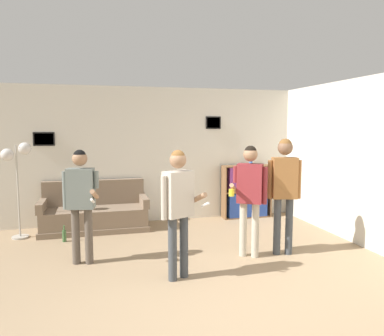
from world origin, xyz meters
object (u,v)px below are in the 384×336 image
object	(u,v)px
person_spectator_near_bookshelf	(284,183)
bottle_on_floor	(64,235)
person_watcher_holding_cup	(250,189)
drinking_cup	(251,163)
couch	(95,214)
person_player_foreground_center	(178,201)
person_player_foreground_left	(81,195)
floor_lamp	(17,163)
bookshelf	(246,191)

from	to	relation	value
person_spectator_near_bookshelf	bottle_on_floor	size ratio (longest dim) A/B	6.37
person_watcher_holding_cup	drinking_cup	distance (m)	2.49
couch	person_player_foreground_center	world-z (taller)	person_player_foreground_center
person_watcher_holding_cup	person_spectator_near_bookshelf	world-z (taller)	person_spectator_near_bookshelf
person_player_foreground_left	person_spectator_near_bookshelf	world-z (taller)	person_spectator_near_bookshelf
person_player_foreground_center	drinking_cup	world-z (taller)	person_player_foreground_center
floor_lamp	drinking_cup	size ratio (longest dim) A/B	17.23
bottle_on_floor	person_watcher_holding_cup	bearing A→B (deg)	-28.10
floor_lamp	person_spectator_near_bookshelf	world-z (taller)	person_spectator_near_bookshelf
couch	person_player_foreground_left	xyz separation A→B (m)	(-0.17, -1.76, 0.69)
couch	person_watcher_holding_cup	size ratio (longest dim) A/B	1.18
couch	floor_lamp	distance (m)	1.63
floor_lamp	drinking_cup	distance (m)	4.49
couch	drinking_cup	world-z (taller)	drinking_cup
couch	bottle_on_floor	size ratio (longest dim) A/B	7.11
couch	bottle_on_floor	distance (m)	0.83
floor_lamp	person_player_foreground_left	xyz separation A→B (m)	(1.09, -1.54, -0.32)
person_player_foreground_center	person_spectator_near_bookshelf	world-z (taller)	person_spectator_near_bookshelf
floor_lamp	person_player_foreground_left	size ratio (longest dim) A/B	1.03
bookshelf	bottle_on_floor	world-z (taller)	bookshelf
couch	bookshelf	xyz separation A→B (m)	(3.12, 0.19, 0.26)
couch	person_player_foreground_left	size ratio (longest dim) A/B	1.21
couch	bottle_on_floor	world-z (taller)	couch
bookshelf	person_player_foreground_left	xyz separation A→B (m)	(-3.29, -1.96, 0.43)
person_spectator_near_bookshelf	drinking_cup	bearing A→B (deg)	78.52
floor_lamp	person_player_foreground_center	xyz separation A→B (m)	(2.27, -2.40, -0.30)
floor_lamp	drinking_cup	bearing A→B (deg)	5.30
couch	bookshelf	distance (m)	3.14
bookshelf	floor_lamp	distance (m)	4.46
bookshelf	person_watcher_holding_cup	size ratio (longest dim) A/B	0.67
person_player_foreground_left	person_watcher_holding_cup	xyz separation A→B (m)	(2.37, -0.32, 0.03)
couch	drinking_cup	distance (m)	3.33
person_player_foreground_center	drinking_cup	xyz separation A→B (m)	(2.19, 2.81, 0.15)
couch	person_watcher_holding_cup	bearing A→B (deg)	-43.39
couch	bottle_on_floor	bearing A→B (deg)	-128.20
person_player_foreground_center	drinking_cup	size ratio (longest dim) A/B	17.06
drinking_cup	bookshelf	bearing A→B (deg)	-179.46
floor_lamp	person_player_foreground_center	bearing A→B (deg)	-46.50
floor_lamp	person_player_foreground_center	distance (m)	3.32
person_watcher_holding_cup	bookshelf	bearing A→B (deg)	68.07
floor_lamp	drinking_cup	xyz separation A→B (m)	(4.47, 0.41, -0.14)
person_player_foreground_center	person_watcher_holding_cup	size ratio (longest dim) A/B	0.99
couch	person_watcher_holding_cup	distance (m)	3.12
person_player_foreground_left	bottle_on_floor	world-z (taller)	person_player_foreground_left
person_player_foreground_left	couch	bearing A→B (deg)	84.46
couch	person_player_foreground_left	world-z (taller)	person_player_foreground_left
bookshelf	person_watcher_holding_cup	world-z (taller)	person_watcher_holding_cup
person_player_foreground_left	floor_lamp	bearing A→B (deg)	125.13
floor_lamp	person_player_foreground_left	distance (m)	1.92
person_watcher_holding_cup	couch	bearing A→B (deg)	136.61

